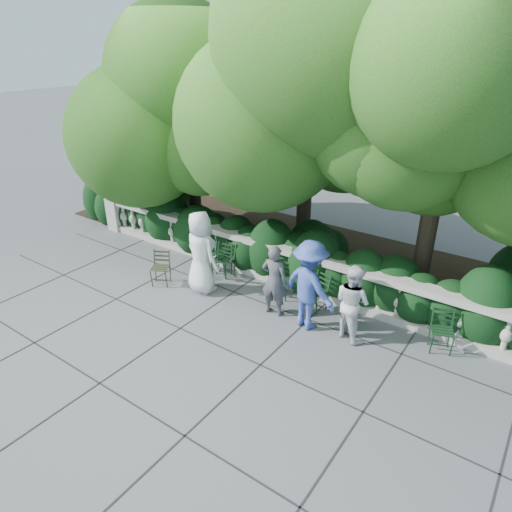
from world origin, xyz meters
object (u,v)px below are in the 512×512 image
Objects in this scene: chair_c at (220,278)px; chair_weathered at (160,287)px; person_casual_man at (352,302)px; chair_b at (203,271)px; person_woman_grey at (274,281)px; chair_f at (439,355)px; chair_e at (278,299)px; person_older_blue at (309,285)px; chair_a at (221,276)px; chair_d at (311,311)px; person_businessman at (201,252)px.

chair_c and chair_weathered have the same top height.
person_casual_man reaches higher than chair_weathered.
person_woman_grey is at bearing -9.37° from chair_b.
chair_c is at bearing 158.49° from chair_f.
person_woman_grey is at bearing -69.68° from chair_e.
chair_e is (2.29, -0.03, 0.00)m from chair_b.
chair_weathered is 3.83m from person_older_blue.
person_older_blue reaches higher than chair_weathered.
chair_e and chair_weathered have the same top height.
person_older_blue is (2.81, -0.63, 0.95)m from chair_a.
chair_a is 5.33m from chair_f.
chair_a is 2.60m from chair_d.
chair_d is at bearing -10.62° from chair_weathered.
chair_c is (0.57, -0.03, 0.00)m from chair_b.
chair_e is 2.10m from person_casual_man.
person_businessman is (-5.25, -0.72, 0.97)m from chair_f.
person_older_blue reaches higher than person_casual_man.
chair_f is at bearing -144.14° from person_casual_man.
chair_b is 0.44× the size of person_older_blue.
chair_a is 1.00× the size of chair_f.
chair_a is at bearing 99.74° from chair_c.
chair_b is at bearing 165.62° from chair_c.
person_woman_grey is 1.01× the size of person_casual_man.
chair_e is 1.00× the size of chair_weathered.
chair_weathered is at bearing 24.84° from person_older_blue.
person_businessman is at bearing 17.66° from person_older_blue.
person_older_blue is at bearing -19.56° from chair_weathered.
chair_c is at bearing 177.89° from chair_e.
chair_b is at bearing 158.14° from chair_f.
chair_e is at bearing -74.55° from person_woman_grey.
person_businessman is 2.74m from person_older_blue.
chair_d is 0.44× the size of person_older_blue.
person_businessman is 3.62m from person_casual_man.
chair_f is 0.53× the size of person_casual_man.
person_older_blue is at bearing 172.73° from person_woman_grey.
chair_d is (2.60, -0.09, 0.00)m from chair_a.
person_woman_grey is (1.91, 0.13, -0.18)m from person_businessman.
person_woman_grey is 0.84m from person_older_blue.
person_businessman is 1.92m from person_woman_grey.
chair_f is at bearing 3.48° from chair_b.
chair_weathered is 0.44× the size of person_older_blue.
person_casual_man reaches higher than chair_f.
person_woman_grey reaches higher than chair_f.
chair_weathered is at bearing -138.65° from chair_c.
person_woman_grey is (0.22, -0.53, 0.80)m from chair_e.
person_casual_man is (1.91, -0.37, 0.79)m from chair_e.
chair_weathered is 0.53× the size of person_woman_grey.
person_older_blue is (0.83, -0.00, 0.16)m from person_woman_grey.
chair_d is at bearing -152.41° from person_businessman.
person_businessman is (0.04, -0.66, 0.97)m from chair_c.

